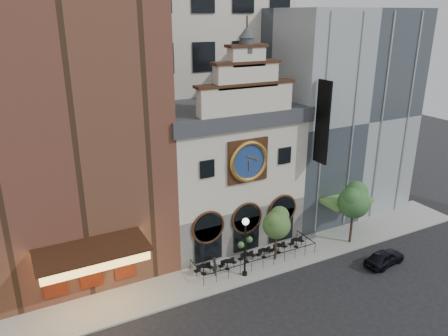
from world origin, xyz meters
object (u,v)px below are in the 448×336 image
at_px(bistro_3, 264,253).
at_px(tree_left, 277,223).
at_px(bistro_4, 279,248).
at_px(bistro_2, 247,257).
at_px(tree_right, 354,200).
at_px(bistro_0, 203,269).
at_px(bistro_1, 227,264).
at_px(car_right, 384,257).
at_px(lamppost, 245,241).
at_px(bistro_5, 296,242).
at_px(pedestrian, 215,266).

relative_size(bistro_3, tree_left, 0.34).
relative_size(bistro_4, tree_left, 0.34).
bearing_deg(bistro_3, bistro_2, 177.35).
height_order(bistro_2, tree_right, tree_right).
xyz_separation_m(bistro_0, bistro_1, (2.01, -0.26, 0.00)).
xyz_separation_m(car_right, tree_right, (0.04, 4.05, 3.62)).
xyz_separation_m(bistro_3, lamppost, (-2.76, -1.49, 2.61)).
relative_size(bistro_0, lamppost, 0.32).
distance_m(car_right, tree_right, 5.43).
bearing_deg(bistro_4, bistro_5, 2.35).
bearing_deg(lamppost, car_right, -42.26).
relative_size(lamppost, tree_left, 1.07).
bearing_deg(car_right, bistro_0, 60.87).
bearing_deg(bistro_1, pedestrian, -169.91).
distance_m(bistro_1, car_right, 13.03).
distance_m(bistro_4, pedestrian, 6.41).
relative_size(bistro_2, lamppost, 0.32).
bearing_deg(bistro_3, tree_left, -39.04).
distance_m(bistro_0, pedestrian, 0.95).
distance_m(bistro_4, car_right, 8.70).
bearing_deg(car_right, bistro_4, 43.70).
relative_size(bistro_3, bistro_5, 1.00).
xyz_separation_m(bistro_1, bistro_2, (1.94, 0.20, 0.00)).
bearing_deg(bistro_3, bistro_4, 3.70).
height_order(bistro_4, bistro_5, same).
relative_size(bistro_2, bistro_4, 1.00).
height_order(bistro_0, pedestrian, pedestrian).
bearing_deg(tree_right, pedestrian, 176.04).
relative_size(tree_left, tree_right, 0.82).
bearing_deg(bistro_5, bistro_1, -177.56).
relative_size(bistro_2, bistro_5, 1.00).
xyz_separation_m(bistro_2, lamppost, (-1.11, -1.57, 2.61)).
bearing_deg(car_right, lamppost, 63.25).
height_order(bistro_0, tree_left, tree_left).
distance_m(bistro_2, tree_left, 3.84).
distance_m(bistro_2, pedestrian, 3.22).
height_order(bistro_3, bistro_4, same).
xyz_separation_m(lamppost, tree_right, (11.17, 0.23, 1.06)).
relative_size(bistro_1, lamppost, 0.32).
bearing_deg(tree_left, bistro_3, 140.96).
relative_size(bistro_3, lamppost, 0.32).
height_order(bistro_2, bistro_5, same).
xyz_separation_m(bistro_2, tree_right, (10.06, -1.34, 3.67)).
height_order(bistro_5, tree_left, tree_left).
xyz_separation_m(bistro_1, bistro_5, (7.06, 0.30, 0.00)).
bearing_deg(tree_right, bistro_4, 168.77).
distance_m(bistro_4, bistro_5, 1.92).
relative_size(bistro_1, bistro_4, 1.00).
xyz_separation_m(bistro_0, bistro_2, (3.94, -0.06, 0.00)).
height_order(bistro_2, car_right, car_right).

